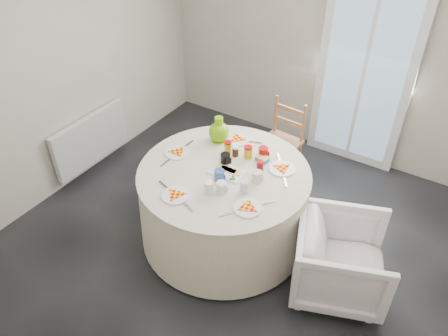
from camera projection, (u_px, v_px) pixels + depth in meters
The scene contains 14 objects.
floor at pixel (232, 247), 4.04m from camera, with size 4.00×4.00×0.00m, color black.
wall_back at pixel (334, 41), 4.58m from camera, with size 4.00×0.02×2.60m, color #BCB5A3.
wall_left at pixel (53, 66), 4.09m from camera, with size 0.02×4.00×2.60m, color #BCB5A3.
glass_door at pixel (365, 74), 4.53m from camera, with size 1.00×0.08×2.10m, color silver.
radiator at pixel (91, 140), 4.76m from camera, with size 0.07×1.00×0.55m, color silver.
table at pixel (224, 205), 3.93m from camera, with size 1.52×1.52×0.77m, color silver.
wooden_chair at pixel (280, 139), 4.61m from camera, with size 0.39×0.37×0.87m, color #9D6946, non-canonical shape.
armchair at pixel (342, 255), 3.45m from camera, with size 0.71×0.67×0.73m, color silver.
place_settings at pixel (224, 171), 3.69m from camera, with size 1.21×1.21×0.02m, color white, non-canonical shape.
jar_cluster at pixel (243, 155), 3.79m from camera, with size 0.43×0.22×0.13m, color brown, non-canonical shape.
butter_tub at pixel (262, 159), 3.80m from camera, with size 0.11×0.08×0.04m, color #0C819A.
green_pitcher at pixel (219, 131), 4.00m from camera, with size 0.19×0.19×0.25m, color #6BA90A, non-canonical shape.
cheese_platter at pixel (227, 171), 3.68m from camera, with size 0.30×0.19×0.04m, color silver, non-canonical shape.
mugs_glasses at pixel (236, 173), 3.60m from camera, with size 0.64×0.64×0.12m, color gray, non-canonical shape.
Camera 1 is at (1.41, -2.37, 3.04)m, focal length 35.00 mm.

